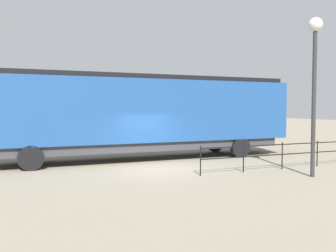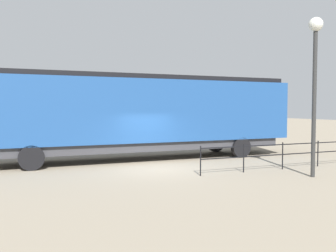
# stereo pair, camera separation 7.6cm
# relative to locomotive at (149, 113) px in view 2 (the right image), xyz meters

# --- Properties ---
(ground_plane) EXTENTS (120.00, 120.00, 0.00)m
(ground_plane) POSITION_rel_locomotive_xyz_m (3.10, -0.72, -2.43)
(ground_plane) COLOR gray
(locomotive) EXTENTS (3.05, 16.68, 4.36)m
(locomotive) POSITION_rel_locomotive_xyz_m (0.00, 0.00, 0.00)
(locomotive) COLOR navy
(locomotive) RESTS_ON ground_plane
(lamp_post) EXTENTS (0.54, 0.54, 6.16)m
(lamp_post) POSITION_rel_locomotive_xyz_m (7.13, 4.25, 2.02)
(lamp_post) COLOR #2D2D2D
(lamp_post) RESTS_ON ground_plane
(platform_fence) EXTENTS (0.05, 10.18, 1.19)m
(platform_fence) POSITION_rel_locomotive_xyz_m (5.26, 5.35, -1.66)
(platform_fence) COLOR black
(platform_fence) RESTS_ON ground_plane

